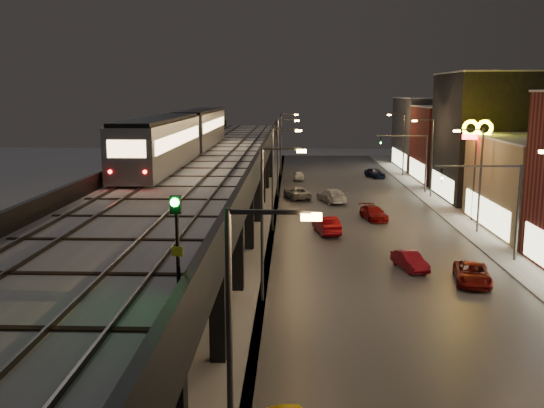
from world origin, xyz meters
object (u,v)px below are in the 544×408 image
object	(u,v)px
car_onc_white	(374,214)
car_onc_red	(375,173)
rail_signal	(176,224)
subway_train	(184,134)
car_near_white	(326,225)
car_far_white	(299,176)
car_mid_silver	(297,193)
car_onc_dark	(472,275)
car_mid_dark	(332,196)
car_onc_silver	(410,262)

from	to	relation	value
car_onc_white	car_onc_red	world-z (taller)	car_onc_red
car_onc_red	rail_signal	bearing A→B (deg)	-121.74
subway_train	rail_signal	distance (m)	37.63
car_near_white	car_onc_white	distance (m)	7.53
car_onc_white	car_onc_red	distance (m)	28.99
subway_train	car_onc_white	distance (m)	19.30
subway_train	car_far_white	distance (m)	32.67
car_mid_silver	car_onc_dark	xyz separation A→B (m)	(10.89, -30.77, -0.04)
car_mid_silver	car_onc_red	xyz separation A→B (m)	(11.11, 17.34, 0.01)
car_mid_dark	car_onc_red	distance (m)	20.89
car_near_white	car_onc_silver	size ratio (longest dim) A/B	1.24
car_onc_silver	car_onc_red	bearing A→B (deg)	70.17
car_far_white	car_onc_white	bearing A→B (deg)	104.20
rail_signal	car_near_white	world-z (taller)	rail_signal
car_onc_red	car_onc_white	bearing A→B (deg)	-117.54
car_near_white	car_onc_red	bearing A→B (deg)	-114.71
car_near_white	car_mid_silver	bearing A→B (deg)	-92.58
rail_signal	car_mid_dark	xyz separation A→B (m)	(7.45, 50.07, -7.77)
car_far_white	car_onc_white	size ratio (longest dim) A/B	0.83
car_near_white	car_onc_silver	world-z (taller)	car_near_white
car_mid_dark	car_onc_red	xyz separation A→B (m)	(7.31, 19.57, -0.06)
car_far_white	car_mid_silver	bearing A→B (deg)	88.19
car_near_white	car_onc_red	world-z (taller)	car_near_white
rail_signal	car_mid_silver	distance (m)	53.01
car_mid_silver	car_far_white	world-z (taller)	car_mid_silver
subway_train	car_onc_dark	world-z (taller)	subway_train
car_mid_silver	car_onc_silver	bearing A→B (deg)	89.30
subway_train	car_far_white	world-z (taller)	subway_train
car_near_white	car_far_white	size ratio (longest dim) A/B	1.26
car_mid_silver	car_mid_dark	world-z (taller)	car_mid_dark
rail_signal	subway_train	bearing A→B (deg)	99.79
car_mid_silver	car_mid_dark	bearing A→B (deg)	133.83
car_far_white	car_onc_red	world-z (taller)	car_onc_red
car_onc_silver	car_mid_dark	bearing A→B (deg)	82.98
car_onc_silver	car_onc_white	world-z (taller)	car_onc_white
car_far_white	car_onc_silver	distance (m)	43.18
car_mid_silver	car_onc_silver	xyz separation A→B (m)	(7.52, -27.82, -0.07)
car_near_white	car_mid_dark	size ratio (longest dim) A/B	0.88
car_onc_white	car_onc_silver	bearing A→B (deg)	-101.16
subway_train	rail_signal	bearing A→B (deg)	-80.21
car_onc_white	car_mid_silver	bearing A→B (deg)	109.99
car_near_white	car_onc_red	xyz separation A→B (m)	(8.71, 34.53, -0.07)
car_mid_dark	car_onc_white	xyz separation A→B (m)	(3.39, -9.15, -0.12)
car_onc_red	subway_train	bearing A→B (deg)	-142.79
car_onc_dark	car_onc_white	xyz separation A→B (m)	(-3.69, 19.39, -0.00)
car_mid_dark	car_onc_dark	xyz separation A→B (m)	(7.08, -28.55, -0.12)
car_mid_dark	car_far_white	size ratio (longest dim) A/B	1.43
rail_signal	car_onc_red	distance (m)	71.61
car_onc_silver	car_onc_red	distance (m)	45.30
car_mid_silver	car_onc_white	bearing A→B (deg)	106.47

